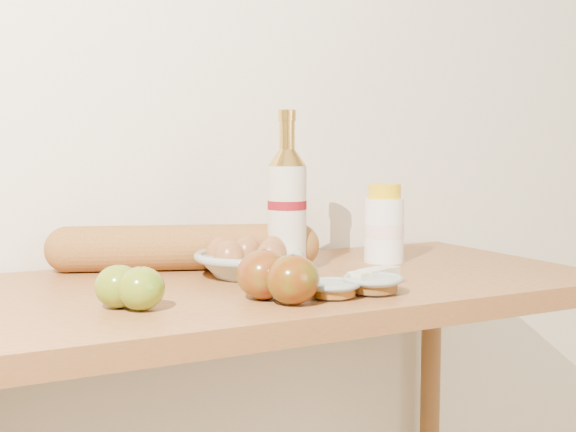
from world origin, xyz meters
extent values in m
cube|color=silver|center=(0.00, 1.51, 1.30)|extent=(3.50, 0.02, 2.60)
cube|color=#AC6C37|center=(0.00, 1.18, 0.88)|extent=(1.20, 0.60, 0.04)
cylinder|color=brown|center=(0.55, 1.43, 0.43)|extent=(0.05, 0.05, 0.86)
cylinder|color=beige|center=(0.05, 1.26, 1.00)|extent=(0.10, 0.10, 0.21)
cylinder|color=maroon|center=(0.05, 1.26, 1.03)|extent=(0.10, 0.10, 0.02)
cone|color=gold|center=(0.05, 1.26, 1.12)|extent=(0.10, 0.10, 0.03)
cylinder|color=gold|center=(0.05, 1.26, 1.17)|extent=(0.04, 0.04, 0.05)
cylinder|color=gold|center=(0.05, 1.26, 1.21)|extent=(0.04, 0.04, 0.02)
cylinder|color=white|center=(0.28, 1.26, 0.97)|extent=(0.11, 0.11, 0.14)
cylinder|color=#FCD6D4|center=(0.28, 1.26, 0.97)|extent=(0.11, 0.11, 0.03)
cylinder|color=yellow|center=(0.28, 1.26, 1.05)|extent=(0.09, 0.09, 0.03)
torus|color=#96A49E|center=(-0.04, 1.23, 0.94)|extent=(0.26, 0.26, 0.02)
ellipsoid|color=brown|center=(-0.09, 1.22, 0.94)|extent=(0.07, 0.07, 0.07)
ellipsoid|color=brown|center=(-0.01, 1.19, 0.94)|extent=(0.07, 0.07, 0.07)
ellipsoid|color=brown|center=(-0.03, 1.26, 0.94)|extent=(0.07, 0.07, 0.07)
ellipsoid|color=brown|center=(-0.08, 1.27, 0.94)|extent=(0.07, 0.07, 0.07)
ellipsoid|color=brown|center=(0.01, 1.24, 0.94)|extent=(0.07, 0.07, 0.07)
cylinder|color=#A66E32|center=(-0.13, 1.35, 0.95)|extent=(0.46, 0.24, 0.09)
sphere|color=#A66E32|center=(-0.34, 1.43, 0.95)|extent=(0.12, 0.12, 0.09)
sphere|color=#A66E32|center=(0.09, 1.28, 0.95)|extent=(0.12, 0.12, 0.09)
ellipsoid|color=olive|center=(-0.30, 1.04, 0.93)|extent=(0.09, 0.09, 0.07)
cylinder|color=#463017|center=(-0.30, 1.04, 0.96)|extent=(0.01, 0.01, 0.01)
ellipsoid|color=maroon|center=(-0.08, 0.97, 0.94)|extent=(0.10, 0.10, 0.08)
cylinder|color=#473017|center=(-0.08, 0.97, 0.97)|extent=(0.01, 0.01, 0.01)
ellipsoid|color=maroon|center=(-0.11, 1.03, 0.94)|extent=(0.10, 0.10, 0.08)
cylinder|color=#4B2E19|center=(-0.11, 1.03, 0.97)|extent=(0.01, 0.01, 0.01)
torus|color=gray|center=(0.08, 0.99, 0.92)|extent=(0.11, 0.11, 0.01)
cylinder|color=brown|center=(0.08, 0.99, 0.91)|extent=(0.09, 0.09, 0.02)
torus|color=gray|center=(0.00, 0.99, 0.92)|extent=(0.11, 0.11, 0.01)
cylinder|color=brown|center=(0.00, 0.99, 0.91)|extent=(0.09, 0.09, 0.02)
cube|color=beige|center=(0.11, 1.04, 0.92)|extent=(0.12, 0.06, 0.03)
cube|color=beige|center=(0.11, 1.04, 0.92)|extent=(0.07, 0.05, 0.03)
ellipsoid|color=olive|center=(-0.33, 1.07, 0.93)|extent=(0.09, 0.09, 0.07)
cylinder|color=#463017|center=(-0.33, 1.07, 0.96)|extent=(0.01, 0.01, 0.01)
camera|label=1|loc=(-0.58, -0.01, 1.14)|focal=45.00mm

